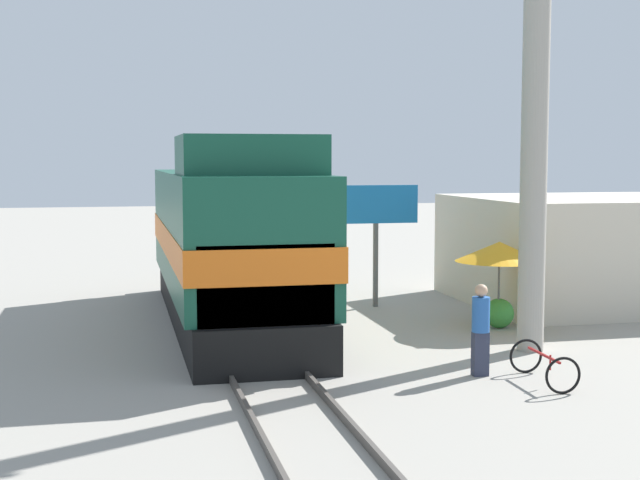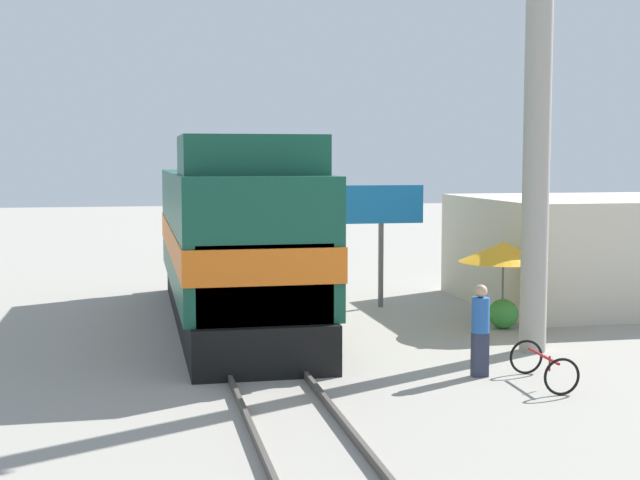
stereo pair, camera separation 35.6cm
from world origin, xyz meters
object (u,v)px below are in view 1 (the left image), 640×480
Objects in this scene: locomotive at (230,245)px; person_bystander at (481,326)px; vendor_umbrella at (499,252)px; bicycle at (544,365)px; billboard_sign at (376,213)px; utility_pole at (536,90)px.

person_bystander is (4.02, -6.22, -1.06)m from locomotive.
locomotive is 5.62× the size of vendor_umbrella.
person_bystander is at bearing 141.16° from bicycle.
vendor_umbrella is at bearing -61.82° from billboard_sign.
billboard_sign is 1.93× the size of person_bystander.
vendor_umbrella is 1.30× the size of bicycle.
person_bystander is at bearing -118.14° from vendor_umbrella.
vendor_umbrella is 4.35m from billboard_sign.
person_bystander is at bearing -136.11° from utility_pole.
vendor_umbrella is at bearing 76.78° from bicycle.
billboard_sign is at bearing 95.99° from bicycle.
locomotive is 6.62m from vendor_umbrella.
bicycle is (-1.05, -2.70, -5.27)m from utility_pole.
locomotive is 7.32× the size of bicycle.
utility_pole reaches higher than vendor_umbrella.
locomotive is at bearing 163.75° from vendor_umbrella.
locomotive reaches higher than billboard_sign.
person_bystander is (-0.31, -8.15, -1.68)m from billboard_sign.
billboard_sign reaches higher than vendor_umbrella.
vendor_umbrella is 1.22× the size of person_bystander.
utility_pole is 5.17× the size of vendor_umbrella.
billboard_sign is 2.06× the size of bicycle.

